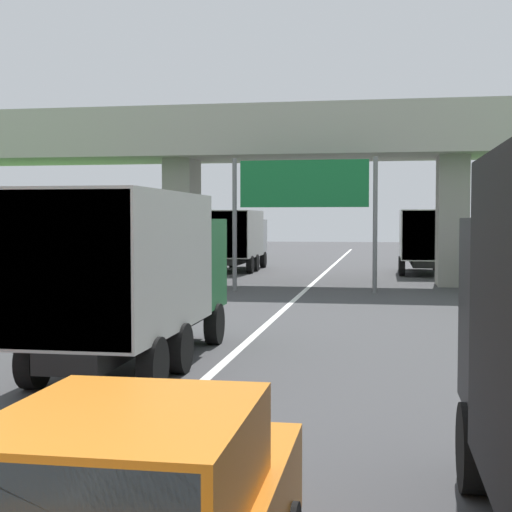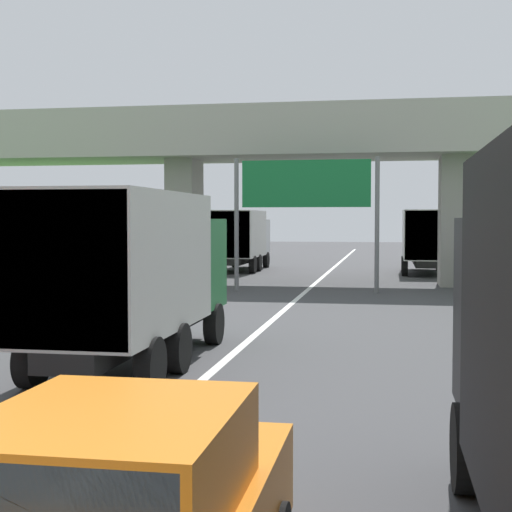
{
  "view_description": "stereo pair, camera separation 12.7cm",
  "coord_description": "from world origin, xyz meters",
  "px_view_note": "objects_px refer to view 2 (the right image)",
  "views": [
    {
      "loc": [
        3.21,
        0.16,
        2.92
      ],
      "look_at": [
        0.0,
        18.97,
        2.0
      ],
      "focal_mm": 52.84,
      "sensor_mm": 36.0,
      "label": 1
    },
    {
      "loc": [
        3.33,
        0.19,
        2.92
      ],
      "look_at": [
        0.0,
        18.97,
        2.0
      ],
      "focal_mm": 52.84,
      "sensor_mm": 36.0,
      "label": 2
    }
  ],
  "objects_px": {
    "truck_silver": "(242,237)",
    "construction_barrel_4": "(118,286)",
    "truck_white": "(424,238)",
    "construction_barrel_5": "(155,276)",
    "construction_barrel_3": "(67,299)",
    "overhead_highway_sign": "(306,193)",
    "truck_green": "(134,269)"
  },
  "relations": [
    {
      "from": "construction_barrel_5",
      "to": "construction_barrel_4",
      "type": "bearing_deg",
      "value": -88.89
    },
    {
      "from": "truck_white",
      "to": "construction_barrel_5",
      "type": "bearing_deg",
      "value": -138.62
    },
    {
      "from": "construction_barrel_3",
      "to": "construction_barrel_4",
      "type": "bearing_deg",
      "value": 91.35
    },
    {
      "from": "truck_white",
      "to": "truck_green",
      "type": "bearing_deg",
      "value": -103.97
    },
    {
      "from": "overhead_highway_sign",
      "to": "construction_barrel_5",
      "type": "bearing_deg",
      "value": 170.19
    },
    {
      "from": "construction_barrel_4",
      "to": "truck_white",
      "type": "bearing_deg",
      "value": 52.25
    },
    {
      "from": "truck_silver",
      "to": "construction_barrel_3",
      "type": "distance_m",
      "value": 20.71
    },
    {
      "from": "truck_white",
      "to": "truck_green",
      "type": "xyz_separation_m",
      "value": [
        -6.88,
        -27.66,
        0.0
      ]
    },
    {
      "from": "construction_barrel_3",
      "to": "construction_barrel_5",
      "type": "distance_m",
      "value": 9.56
    },
    {
      "from": "construction_barrel_5",
      "to": "overhead_highway_sign",
      "type": "bearing_deg",
      "value": -9.81
    },
    {
      "from": "truck_white",
      "to": "construction_barrel_4",
      "type": "distance_m",
      "value": 19.41
    },
    {
      "from": "construction_barrel_3",
      "to": "overhead_highway_sign",
      "type": "bearing_deg",
      "value": 52.15
    },
    {
      "from": "truck_silver",
      "to": "construction_barrel_3",
      "type": "bearing_deg",
      "value": -94.12
    },
    {
      "from": "truck_white",
      "to": "construction_barrel_3",
      "type": "bearing_deg",
      "value": -120.3
    },
    {
      "from": "truck_white",
      "to": "construction_barrel_4",
      "type": "height_order",
      "value": "truck_white"
    },
    {
      "from": "truck_silver",
      "to": "truck_white",
      "type": "height_order",
      "value": "same"
    },
    {
      "from": "construction_barrel_4",
      "to": "construction_barrel_5",
      "type": "xyz_separation_m",
      "value": [
        -0.09,
        4.78,
        0.0
      ]
    },
    {
      "from": "overhead_highway_sign",
      "to": "truck_silver",
      "type": "xyz_separation_m",
      "value": [
        -5.04,
        12.21,
        -2.08
      ]
    },
    {
      "from": "construction_barrel_3",
      "to": "construction_barrel_4",
      "type": "distance_m",
      "value": 4.78
    },
    {
      "from": "truck_white",
      "to": "construction_barrel_3",
      "type": "relative_size",
      "value": 8.11
    },
    {
      "from": "overhead_highway_sign",
      "to": "truck_white",
      "type": "distance_m",
      "value": 12.96
    },
    {
      "from": "truck_white",
      "to": "overhead_highway_sign",
      "type": "bearing_deg",
      "value": -114.03
    },
    {
      "from": "truck_green",
      "to": "construction_barrel_3",
      "type": "distance_m",
      "value": 9.12
    },
    {
      "from": "truck_silver",
      "to": "construction_barrel_4",
      "type": "relative_size",
      "value": 8.11
    },
    {
      "from": "overhead_highway_sign",
      "to": "truck_green",
      "type": "bearing_deg",
      "value": -95.98
    },
    {
      "from": "overhead_highway_sign",
      "to": "truck_green",
      "type": "relative_size",
      "value": 0.81
    },
    {
      "from": "overhead_highway_sign",
      "to": "truck_white",
      "type": "bearing_deg",
      "value": 65.97
    },
    {
      "from": "truck_silver",
      "to": "construction_barrel_5",
      "type": "relative_size",
      "value": 8.11
    },
    {
      "from": "truck_silver",
      "to": "construction_barrel_4",
      "type": "height_order",
      "value": "truck_silver"
    },
    {
      "from": "truck_white",
      "to": "construction_barrel_5",
      "type": "relative_size",
      "value": 8.11
    },
    {
      "from": "construction_barrel_4",
      "to": "construction_barrel_5",
      "type": "bearing_deg",
      "value": 91.11
    },
    {
      "from": "truck_silver",
      "to": "construction_barrel_5",
      "type": "distance_m",
      "value": 11.27
    }
  ]
}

